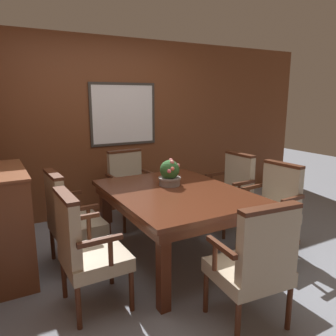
{
  "coord_description": "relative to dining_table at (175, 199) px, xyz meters",
  "views": [
    {
      "loc": [
        -1.47,
        -2.55,
        1.65
      ],
      "look_at": [
        0.12,
        0.31,
        0.93
      ],
      "focal_mm": 35.0,
      "sensor_mm": 36.0,
      "label": 1
    }
  ],
  "objects": [
    {
      "name": "sideboard_cabinet",
      "position": [
        -1.55,
        0.51,
        -0.14
      ],
      "size": [
        0.48,
        0.97,
        1.01
      ],
      "color": "brown",
      "rests_on": "ground_plane"
    },
    {
      "name": "chair_head_near",
      "position": [
        -0.03,
        -1.17,
        -0.13
      ],
      "size": [
        0.58,
        0.52,
        0.96
      ],
      "rotation": [
        0.0,
        0.0,
        3.05
      ],
      "color": "#472314",
      "rests_on": "ground_plane"
    },
    {
      "name": "chair_head_far",
      "position": [
        -0.02,
        1.16,
        -0.13
      ],
      "size": [
        0.58,
        0.51,
        0.96
      ],
      "rotation": [
        0.0,
        0.0,
        0.08
      ],
      "color": "#472314",
      "rests_on": "ground_plane"
    },
    {
      "name": "chair_left_near",
      "position": [
        -1.02,
        -0.36,
        -0.13
      ],
      "size": [
        0.49,
        0.56,
        0.96
      ],
      "rotation": [
        0.0,
        0.0,
        1.59
      ],
      "color": "#472314",
      "rests_on": "ground_plane"
    },
    {
      "name": "ground_plane",
      "position": [
        -0.12,
        -0.16,
        -0.64
      ],
      "size": [
        14.0,
        14.0,
        0.0
      ],
      "primitive_type": "plane",
      "color": "gray"
    },
    {
      "name": "dining_table",
      "position": [
        0.0,
        0.0,
        0.0
      ],
      "size": [
        1.23,
        1.6,
        0.73
      ],
      "color": "#4C2314",
      "rests_on": "ground_plane"
    },
    {
      "name": "potted_plant",
      "position": [
        0.05,
        0.2,
        0.22
      ],
      "size": [
        0.24,
        0.24,
        0.28
      ],
      "color": "gray",
      "rests_on": "dining_table"
    },
    {
      "name": "chair_right_near",
      "position": [
        1.02,
        -0.35,
        -0.13
      ],
      "size": [
        0.51,
        0.58,
        0.96
      ],
      "rotation": [
        0.0,
        0.0,
        -1.5
      ],
      "color": "#472314",
      "rests_on": "ground_plane"
    },
    {
      "name": "chair_left_far",
      "position": [
        -0.97,
        0.38,
        -0.13
      ],
      "size": [
        0.5,
        0.57,
        0.96
      ],
      "rotation": [
        0.0,
        0.0,
        1.61
      ],
      "color": "#472314",
      "rests_on": "ground_plane"
    },
    {
      "name": "chair_right_far",
      "position": [
        1.02,
        0.35,
        -0.13
      ],
      "size": [
        0.49,
        0.56,
        0.96
      ],
      "rotation": [
        0.0,
        0.0,
        -1.55
      ],
      "color": "#472314",
      "rests_on": "ground_plane"
    },
    {
      "name": "wall_back",
      "position": [
        -0.12,
        1.75,
        0.59
      ],
      "size": [
        7.2,
        0.08,
        2.45
      ],
      "color": "brown",
      "rests_on": "ground_plane"
    }
  ]
}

